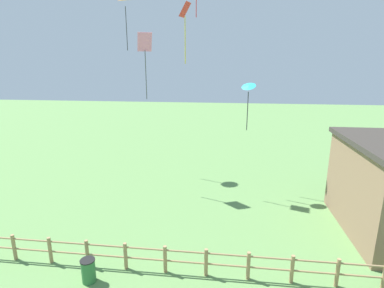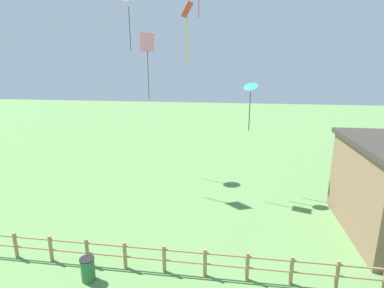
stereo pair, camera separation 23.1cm
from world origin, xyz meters
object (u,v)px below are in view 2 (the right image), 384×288
kite_pink_diamond (147,51)px  kite_red_diamond (187,21)px  kite_cyan_delta (251,89)px  kite_orange_delta (128,2)px  trash_bin (88,269)px

kite_pink_diamond → kite_red_diamond: 2.90m
kite_cyan_delta → kite_red_diamond: size_ratio=0.82×
kite_orange_delta → kite_pink_diamond: bearing=-58.2°
trash_bin → kite_pink_diamond: kite_pink_diamond is taller
kite_pink_diamond → kite_orange_delta: size_ratio=1.09×
kite_red_diamond → kite_pink_diamond: bearing=-170.1°
kite_pink_diamond → kite_cyan_delta: kite_pink_diamond is taller
trash_bin → kite_cyan_delta: bearing=56.2°
kite_pink_diamond → kite_cyan_delta: bearing=-2.0°
kite_cyan_delta → kite_red_diamond: bearing=170.7°
kite_pink_diamond → kite_orange_delta: bearing=121.8°
kite_pink_diamond → kite_cyan_delta: size_ratio=1.37×
kite_cyan_delta → trash_bin: bearing=-123.8°
kite_pink_diamond → kite_cyan_delta: 6.44m
kite_orange_delta → kite_cyan_delta: 10.85m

